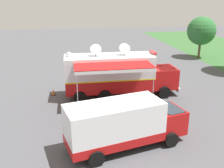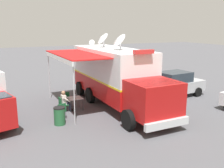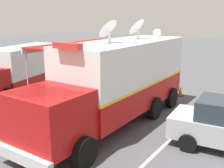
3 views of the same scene
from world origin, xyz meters
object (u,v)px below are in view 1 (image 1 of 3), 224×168
(folding_table, at_px, (120,100))
(support_truck, at_px, (123,124))
(water_bottle, at_px, (120,97))
(folding_chair_spare_by_truck, at_px, (139,107))
(car_behind_truck, at_px, (109,71))
(car_far_corner, at_px, (143,63))
(command_truck, at_px, (118,74))
(folding_chair_at_table, at_px, (123,106))
(seated_responder, at_px, (122,103))
(trash_bin, at_px, (150,108))
(folding_chair_beside_table, at_px, (109,104))
(traffic_cone, at_px, (53,92))

(folding_table, bearing_deg, support_truck, -8.40)
(water_bottle, height_order, folding_chair_spare_by_truck, water_bottle)
(car_behind_truck, distance_m, car_far_corner, 4.94)
(command_truck, bearing_deg, car_behind_truck, -178.75)
(folding_table, xyz_separation_m, car_far_corner, (-9.86, 4.43, 0.21))
(water_bottle, distance_m, folding_chair_at_table, 0.88)
(car_far_corner, bearing_deg, folding_chair_spare_by_truck, -16.41)
(folding_chair_at_table, height_order, seated_responder, seated_responder)
(folding_table, xyz_separation_m, support_truck, (5.25, -0.78, 0.71))
(folding_table, xyz_separation_m, trash_bin, (1.42, 1.92, -0.22))
(command_truck, relative_size, support_truck, 1.34)
(command_truck, xyz_separation_m, support_truck, (7.81, -1.08, -0.56))
(water_bottle, distance_m, trash_bin, 2.40)
(folding_chair_beside_table, relative_size, folding_chair_spare_by_truck, 1.00)
(folding_chair_beside_table, distance_m, folding_chair_spare_by_truck, 2.21)
(command_truck, xyz_separation_m, folding_chair_spare_by_truck, (3.72, 0.88, -1.43))
(water_bottle, relative_size, car_far_corner, 0.05)
(command_truck, relative_size, seated_responder, 7.61)
(traffic_cone, xyz_separation_m, support_truck, (8.73, 4.39, 1.11))
(folding_table, xyz_separation_m, folding_chair_beside_table, (0.29, -0.85, -0.16))
(folding_chair_spare_by_truck, height_order, car_far_corner, car_far_corner)
(folding_chair_at_table, xyz_separation_m, support_truck, (4.45, -0.85, 0.87))
(folding_chair_spare_by_truck, bearing_deg, support_truck, -25.60)
(folding_chair_at_table, height_order, support_truck, support_truck)
(traffic_cone, bearing_deg, trash_bin, 55.33)
(water_bottle, height_order, support_truck, support_truck)
(command_truck, bearing_deg, folding_table, -6.70)
(water_bottle, height_order, folding_chair_beside_table, water_bottle)
(car_behind_truck, height_order, car_far_corner, same)
(folding_table, xyz_separation_m, seated_responder, (0.61, 0.07, -0.02))
(folding_table, height_order, support_truck, support_truck)
(traffic_cone, bearing_deg, seated_responder, 52.01)
(seated_responder, distance_m, car_behind_truck, 7.93)
(folding_chair_spare_by_truck, bearing_deg, seated_responder, -116.12)
(support_truck, bearing_deg, car_behind_truck, 175.57)
(folding_chair_spare_by_truck, height_order, support_truck, support_truck)
(folding_table, distance_m, folding_chair_spare_by_truck, 1.66)
(traffic_cone, bearing_deg, folding_table, 56.03)
(seated_responder, xyz_separation_m, traffic_cone, (-4.09, -5.24, -0.37))
(water_bottle, height_order, trash_bin, water_bottle)
(water_bottle, relative_size, trash_bin, 0.25)
(folding_chair_at_table, height_order, folding_chair_spare_by_truck, same)
(folding_chair_beside_table, relative_size, seated_responder, 0.70)
(seated_responder, bearing_deg, traffic_cone, -127.99)
(trash_bin, bearing_deg, command_truck, -157.85)
(car_far_corner, bearing_deg, water_bottle, -24.03)
(water_bottle, distance_m, support_truck, 5.36)
(folding_chair_spare_by_truck, relative_size, support_truck, 0.12)
(car_behind_truck, bearing_deg, water_bottle, -1.22)
(command_truck, height_order, folding_chair_beside_table, command_truck)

